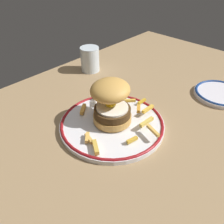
% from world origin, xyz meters
% --- Properties ---
extents(ground_plane, '(1.38, 0.82, 0.04)m').
position_xyz_m(ground_plane, '(0.00, 0.00, -0.02)').
color(ground_plane, '#957852').
extents(dinner_plate, '(0.27, 0.27, 0.02)m').
position_xyz_m(dinner_plate, '(-0.02, 0.01, 0.01)').
color(dinner_plate, silver).
rests_on(dinner_plate, ground_plane).
extents(burger, '(0.12, 0.12, 0.11)m').
position_xyz_m(burger, '(-0.01, 0.02, 0.07)').
color(burger, '#CD9549').
rests_on(burger, dinner_plate).
extents(fries_pile, '(0.25, 0.25, 0.03)m').
position_xyz_m(fries_pile, '(0.00, 0.02, 0.03)').
color(fries_pile, '#EAB14D').
rests_on(fries_pile, dinner_plate).
extents(water_glass, '(0.07, 0.07, 0.09)m').
position_xyz_m(water_glass, '(0.16, 0.29, 0.04)').
color(water_glass, silver).
rests_on(water_glass, ground_plane).
extents(side_plate, '(0.16, 0.16, 0.02)m').
position_xyz_m(side_plate, '(0.32, -0.14, 0.01)').
color(side_plate, silver).
rests_on(side_plate, ground_plane).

